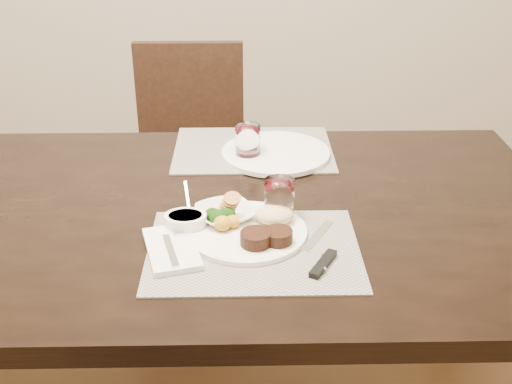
{
  "coord_description": "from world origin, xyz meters",
  "views": [
    {
      "loc": [
        0.21,
        -1.38,
        1.5
      ],
      "look_at": [
        0.24,
        -0.05,
        0.82
      ],
      "focal_mm": 45.0,
      "sensor_mm": 36.0,
      "label": 1
    }
  ],
  "objects_px": {
    "wine_glass_near": "(279,201)",
    "far_plate": "(276,153)",
    "chair_far": "(190,150)",
    "steak_knife": "(322,257)",
    "cracker_bowl": "(225,214)",
    "dinner_plate": "(252,229)"
  },
  "relations": [
    {
      "from": "wine_glass_near",
      "to": "far_plate",
      "type": "bearing_deg",
      "value": 88.44
    },
    {
      "from": "steak_knife",
      "to": "far_plate",
      "type": "relative_size",
      "value": 0.78
    },
    {
      "from": "chair_far",
      "to": "far_plate",
      "type": "relative_size",
      "value": 2.91
    },
    {
      "from": "chair_far",
      "to": "far_plate",
      "type": "distance_m",
      "value": 0.74
    },
    {
      "from": "dinner_plate",
      "to": "far_plate",
      "type": "bearing_deg",
      "value": 57.63
    },
    {
      "from": "wine_glass_near",
      "to": "far_plate",
      "type": "distance_m",
      "value": 0.36
    },
    {
      "from": "far_plate",
      "to": "dinner_plate",
      "type": "bearing_deg",
      "value": -99.54
    },
    {
      "from": "dinner_plate",
      "to": "cracker_bowl",
      "type": "height_order",
      "value": "cracker_bowl"
    },
    {
      "from": "cracker_bowl",
      "to": "wine_glass_near",
      "type": "distance_m",
      "value": 0.13
    },
    {
      "from": "cracker_bowl",
      "to": "wine_glass_near",
      "type": "xyz_separation_m",
      "value": [
        0.13,
        0.01,
        0.03
      ]
    },
    {
      "from": "cracker_bowl",
      "to": "far_plate",
      "type": "distance_m",
      "value": 0.4
    },
    {
      "from": "chair_far",
      "to": "cracker_bowl",
      "type": "height_order",
      "value": "chair_far"
    },
    {
      "from": "steak_knife",
      "to": "far_plate",
      "type": "distance_m",
      "value": 0.55
    },
    {
      "from": "cracker_bowl",
      "to": "wine_glass_near",
      "type": "height_order",
      "value": "wine_glass_near"
    },
    {
      "from": "dinner_plate",
      "to": "wine_glass_near",
      "type": "xyz_separation_m",
      "value": [
        0.06,
        0.08,
        0.03
      ]
    },
    {
      "from": "steak_knife",
      "to": "dinner_plate",
      "type": "bearing_deg",
      "value": 173.76
    },
    {
      "from": "chair_far",
      "to": "wine_glass_near",
      "type": "height_order",
      "value": "chair_far"
    },
    {
      "from": "chair_far",
      "to": "far_plate",
      "type": "height_order",
      "value": "chair_far"
    },
    {
      "from": "chair_far",
      "to": "steak_knife",
      "type": "bearing_deg",
      "value": -72.32
    },
    {
      "from": "dinner_plate",
      "to": "cracker_bowl",
      "type": "relative_size",
      "value": 1.59
    },
    {
      "from": "chair_far",
      "to": "steak_knife",
      "type": "relative_size",
      "value": 3.74
    },
    {
      "from": "cracker_bowl",
      "to": "far_plate",
      "type": "relative_size",
      "value": 0.55
    }
  ]
}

